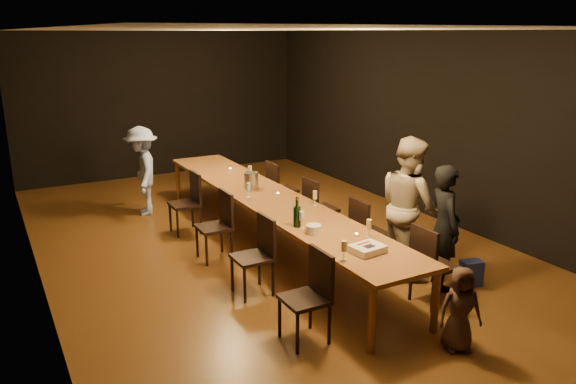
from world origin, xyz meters
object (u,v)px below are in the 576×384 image
chair_right_0 (435,265)px  plate_stack (314,229)px  chair_left_0 (304,298)px  chair_right_1 (370,232)px  table (270,201)px  woman_birthday (444,227)px  chair_right_2 (321,208)px  ice_bucket (251,180)px  man_blue (142,171)px  champagne_bottle (297,212)px  chair_right_3 (283,189)px  woman_tan (409,206)px  birthday_cake (367,249)px  chair_left_2 (214,226)px  chair_left_1 (252,257)px  chair_left_3 (184,203)px  child (460,309)px

chair_right_0 → plate_stack: (-1.07, 0.86, 0.34)m
chair_left_0 → chair_right_1: bearing=-54.8°
table → woman_birthday: bearing=-59.8°
chair_right_2 → ice_bucket: bearing=-123.5°
chair_right_2 → man_blue: size_ratio=0.62×
chair_right_1 → ice_bucket: (-0.87, 1.78, 0.40)m
plate_stack → champagne_bottle: size_ratio=0.48×
man_blue → plate_stack: size_ratio=8.30×
chair_right_0 → plate_stack: chair_right_0 is taller
chair_right_3 → woman_tan: woman_tan is taller
chair_right_3 → chair_left_0: 3.98m
birthday_cake → ice_bucket: 2.88m
chair_right_3 → plate_stack: (-1.07, -2.74, 0.34)m
chair_left_0 → woman_birthday: size_ratio=0.61×
chair_right_2 → woman_tan: bearing=10.8°
chair_right_1 → chair_left_2: 2.08m
chair_left_1 → woman_tan: woman_tan is taller
chair_right_2 → birthday_cake: bearing=-20.9°
chair_left_2 → birthday_cake: (0.82, -2.30, 0.32)m
table → man_blue: (-1.15, 2.42, 0.04)m
chair_right_2 → chair_left_2: 1.70m
chair_right_0 → woman_tan: size_ratio=0.53×
chair_left_3 → plate_stack: (0.63, -2.74, 0.34)m
man_blue → plate_stack: (0.93, -3.96, 0.06)m
chair_right_0 → chair_left_0: (-1.70, 0.00, 0.00)m
chair_left_0 → chair_left_3: bearing=0.0°
chair_right_2 → chair_left_2: (-1.70, 0.00, 0.00)m
chair_left_3 → champagne_bottle: bearing=-166.8°
child → birthday_cake: 1.10m
chair_right_3 → birthday_cake: 3.62m
champagne_bottle → chair_left_3: bearing=103.2°
ice_bucket → chair_right_3: bearing=35.7°
child → birthday_cake: bearing=136.2°
chair_right_0 → table: bearing=-160.5°
plate_stack → chair_left_3: bearing=102.9°
chair_left_0 → woman_birthday: (2.08, 0.28, 0.29)m
woman_tan → man_blue: size_ratio=1.18×
child → chair_right_1: bearing=100.1°
chair_right_1 → champagne_bottle: bearing=-87.7°
chair_right_0 → ice_bucket: ice_bucket is taller
woman_birthday → plate_stack: woman_birthday is taller
chair_left_0 → woman_tan: 2.21m
child → chair_right_2: bearing=104.8°
champagne_bottle → man_blue: bearing=103.4°
woman_birthday → man_blue: size_ratio=1.02×
man_blue → chair_left_0: bearing=14.6°
chair_left_2 → ice_bucket: (0.83, 0.58, 0.40)m
birthday_cake → plate_stack: plate_stack is taller
table → chair_left_3: 1.49m
chair_right_0 → chair_right_2: bearing=180.0°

